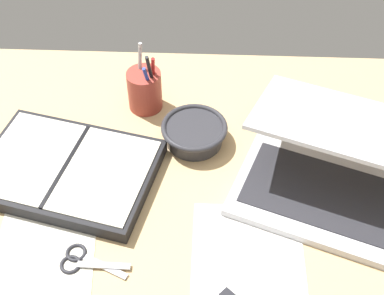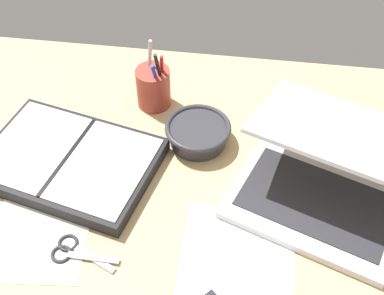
{
  "view_description": "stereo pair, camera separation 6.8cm",
  "coord_description": "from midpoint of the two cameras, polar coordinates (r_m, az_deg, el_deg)",
  "views": [
    {
      "loc": [
        0.7,
        -61.13,
        86.38
      ],
      "look_at": [
        -2.33,
        10.6,
        9.0
      ],
      "focal_mm": 50.0,
      "sensor_mm": 36.0,
      "label": 1
    },
    {
      "loc": [
        7.46,
        -60.52,
        86.38
      ],
      "look_at": [
        -2.33,
        10.6,
        9.0
      ],
      "focal_mm": 50.0,
      "sensor_mm": 36.0,
      "label": 2
    }
  ],
  "objects": [
    {
      "name": "paper_sheet_beside_planner",
      "position": [
        1.05,
        -13.88,
        -8.16
      ],
      "size": [
        20.2,
        26.23,
        0.16
      ],
      "primitive_type": "cube",
      "rotation": [
        0.0,
        0.0,
        0.1
      ],
      "color": "silver",
      "rests_on": "desk_top"
    },
    {
      "name": "desk_top",
      "position": [
        1.05,
        2.34,
        -7.39
      ],
      "size": [
        140.0,
        100.0,
        2.0
      ],
      "primitive_type": "cube",
      "color": "tan",
      "rests_on": "ground"
    },
    {
      "name": "planner",
      "position": [
        1.12,
        -11.29,
        -1.52
      ],
      "size": [
        39.5,
        32.02,
        3.55
      ],
      "rotation": [
        0.0,
        0.0,
        -0.24
      ],
      "color": "black",
      "rests_on": "desk_top"
    },
    {
      "name": "bowl",
      "position": [
        1.14,
        2.34,
        1.53
      ],
      "size": [
        14.28,
        14.28,
        4.78
      ],
      "color": "#2D2D33",
      "rests_on": "desk_top"
    },
    {
      "name": "paper_sheet_front",
      "position": [
        0.97,
        6.78,
        -13.3
      ],
      "size": [
        20.31,
        28.25,
        0.16
      ],
      "primitive_type": "cube",
      "rotation": [
        0.0,
        0.0,
        0.0
      ],
      "color": "white",
      "rests_on": "desk_top"
    },
    {
      "name": "laptop",
      "position": [
        1.06,
        15.81,
        -3.34
      ],
      "size": [
        41.3,
        41.01,
        16.06
      ],
      "rotation": [
        0.0,
        0.0,
        -0.36
      ],
      "color": "#B7B7BC",
      "rests_on": "desk_top"
    },
    {
      "name": "pen_cup",
      "position": [
        1.22,
        -2.52,
        6.44
      ],
      "size": [
        7.74,
        7.74,
        16.12
      ],
      "color": "#9E382D",
      "rests_on": "desk_top"
    },
    {
      "name": "scissors",
      "position": [
        1.01,
        -10.82,
        -10.85
      ],
      "size": [
        12.75,
        7.02,
        0.8
      ],
      "rotation": [
        0.0,
        0.0,
        -0.22
      ],
      "color": "#B7B7BC",
      "rests_on": "desk_top"
    }
  ]
}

